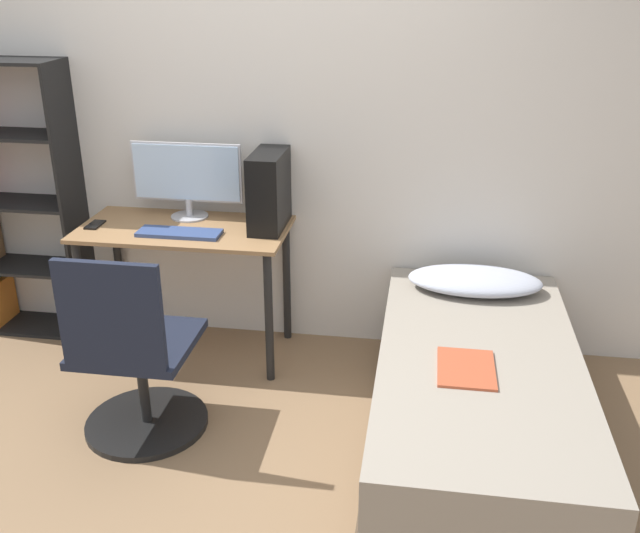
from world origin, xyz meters
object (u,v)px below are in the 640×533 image
Objects in this scene: office_chair at (135,367)px; bookshelf at (1,210)px; pc_tower at (269,190)px; bed at (476,401)px; monitor at (187,177)px; keyboard at (179,233)px.

bookshelf is at bearing 141.06° from office_chair.
pc_tower is at bearing -2.05° from bookshelf.
office_chair is (1.16, -0.94, -0.39)m from bookshelf.
office_chair is 1.56m from bed.
monitor is 0.49m from pc_tower.
keyboard is at bearing 160.85° from bed.
monitor is at bearing 169.41° from pc_tower.
bookshelf reaches higher than monitor.
office_chair reaches higher than keyboard.
bed is (1.55, 0.15, -0.12)m from office_chair.
bookshelf reaches higher than office_chair.
pc_tower is at bearing 146.45° from bed.
pc_tower is at bearing -10.59° from monitor.
bed is at bearing -27.41° from monitor.
office_chair reaches higher than bed.
keyboard is (1.17, -0.25, 0.02)m from bookshelf.
bookshelf is 0.85× the size of bed.
keyboard is at bearing -12.16° from bookshelf.
office_chair is at bearing -116.98° from pc_tower.
bookshelf reaches higher than pc_tower.
bookshelf is 1.54m from office_chair.
monitor is at bearing 91.88° from office_chair.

